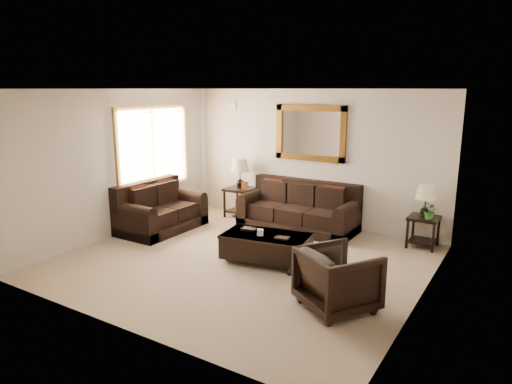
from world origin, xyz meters
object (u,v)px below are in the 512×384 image
Objects in this scene: loveseat at (159,212)px; end_table_left at (240,179)px; end_table_right at (425,207)px; armchair at (338,276)px; coffee_table at (266,245)px; sofa at (299,212)px.

end_table_left is at bearing -26.94° from loveseat.
loveseat is 1.32× the size of end_table_left.
end_table_right is 2.98m from armchair.
end_table_left is 1.47× the size of armchair.
end_table_left is 1.15× the size of end_table_right.
end_table_left is 0.86× the size of coffee_table.
loveseat is 1.52× the size of end_table_right.
sofa is at bearing -4.66° from end_table_left.
end_table_right is at bearing 0.57° from end_table_left.
sofa is 1.80× the size of end_table_left.
end_table_right is at bearing -64.54° from armchair.
sofa is 3.38m from armchair.
loveseat is 1.94× the size of armchair.
end_table_right is at bearing 3.89° from sofa.
end_table_right is (3.79, 0.04, -0.11)m from end_table_left.
sofa is 2.64× the size of armchair.
loveseat is (-2.29, -1.50, 0.01)m from sofa.
end_table_right is (2.32, 0.16, 0.38)m from sofa.
sofa reaches higher than armchair.
sofa is 2.74m from loveseat.
coffee_table is 1.79m from armchair.
loveseat is at bearing -160.25° from end_table_right.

